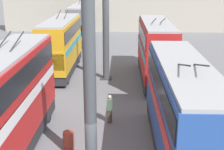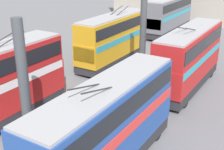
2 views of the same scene
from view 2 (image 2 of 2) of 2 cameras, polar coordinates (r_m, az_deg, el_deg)
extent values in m
cylinder|color=#42474C|center=(16.90, -15.66, -3.12)|extent=(0.56, 0.56, 7.87)
cylinder|color=#42474C|center=(27.57, 5.66, 7.11)|extent=(0.56, 0.56, 7.87)
cube|color=#333338|center=(28.79, 5.38, -0.42)|extent=(1.00, 1.00, 0.08)
cylinder|color=black|center=(19.60, 8.17, -10.36)|extent=(0.95, 0.30, 0.95)
cylinder|color=black|center=(20.37, 2.71, -8.81)|extent=(0.95, 0.30, 0.95)
cube|color=#234793|center=(16.18, -0.81, -11.03)|extent=(10.71, 2.50, 2.05)
cube|color=red|center=(15.79, -0.83, -8.73)|extent=(10.39, 2.54, 0.55)
cube|color=#234793|center=(15.26, -0.85, -5.12)|extent=(10.60, 2.42, 1.68)
cube|color=black|center=(15.22, -0.85, -4.83)|extent=(10.28, 2.51, 0.92)
cube|color=#9E9EA3|center=(14.87, -0.87, -1.98)|extent=(10.50, 2.25, 0.14)
cube|color=black|center=(20.20, 7.26, -3.54)|extent=(0.12, 2.30, 1.31)
cylinder|color=#282828|center=(13.53, -2.67, -2.82)|extent=(2.35, 0.07, 0.65)
cylinder|color=#282828|center=(13.90, -5.06, -2.19)|extent=(2.35, 0.07, 0.65)
cylinder|color=black|center=(30.11, 17.61, 0.66)|extent=(1.09, 0.30, 1.09)
cylinder|color=black|center=(30.61, 13.84, 1.41)|extent=(1.09, 0.30, 1.09)
cylinder|color=black|center=(23.75, 13.15, -4.54)|extent=(1.09, 0.30, 1.09)
cylinder|color=black|center=(24.39, 8.49, -3.47)|extent=(1.09, 0.30, 1.09)
cube|color=#28282D|center=(27.00, 13.50, -0.96)|extent=(9.91, 2.45, 0.80)
cube|color=red|center=(26.51, 13.76, 1.85)|extent=(10.12, 2.50, 2.02)
cube|color=teal|center=(26.28, 13.90, 3.37)|extent=(9.81, 2.54, 0.55)
cube|color=red|center=(25.94, 14.13, 5.86)|extent=(10.01, 2.42, 1.83)
cube|color=black|center=(25.92, 14.15, 6.06)|extent=(9.71, 2.51, 1.01)
cube|color=#9E9EA3|center=(25.70, 14.33, 7.97)|extent=(9.91, 2.25, 0.14)
cube|color=black|center=(31.04, 16.76, 4.82)|extent=(0.12, 2.30, 1.29)
cylinder|color=#282828|center=(24.35, 14.26, 8.12)|extent=(2.35, 0.07, 0.65)
cylinder|color=#282828|center=(24.56, 12.70, 8.37)|extent=(2.35, 0.07, 0.65)
cylinder|color=black|center=(23.67, -11.36, -4.61)|extent=(0.99, 0.30, 0.99)
cylinder|color=black|center=(25.04, -14.92, -3.43)|extent=(0.99, 0.30, 0.99)
cube|color=#28282D|center=(22.21, -19.63, -6.89)|extent=(10.11, 2.45, 0.77)
cylinder|color=#282828|center=(20.95, -17.99, 6.15)|extent=(2.35, 0.07, 0.65)
cylinder|color=#282828|center=(21.47, -19.23, 6.36)|extent=(2.35, 0.07, 0.65)
cylinder|color=black|center=(28.86, -1.76, 0.60)|extent=(0.90, 0.30, 0.90)
cylinder|color=black|center=(29.99, -5.12, 1.35)|extent=(0.90, 0.30, 0.90)
cylinder|color=black|center=(34.59, 4.62, 4.14)|extent=(0.90, 0.30, 0.90)
cylinder|color=black|center=(35.55, 1.60, 4.68)|extent=(0.90, 0.30, 0.90)
cube|color=#28282D|center=(32.19, 0.19, 3.20)|extent=(9.80, 2.45, 0.75)
cube|color=gold|center=(31.78, 0.19, 5.62)|extent=(10.00, 2.50, 2.08)
cube|color=teal|center=(31.57, 0.19, 6.96)|extent=(9.70, 2.54, 0.55)
cube|color=gold|center=(31.30, 0.20, 9.02)|extent=(9.90, 2.42, 1.77)
cube|color=black|center=(31.28, 0.20, 9.17)|extent=(9.60, 2.51, 0.97)
cube|color=#9E9EA3|center=(31.11, 0.20, 10.73)|extent=(9.80, 2.25, 0.14)
cube|color=black|center=(27.80, -5.13, 3.63)|extent=(0.12, 2.30, 1.33)
cylinder|color=#282828|center=(31.93, 1.94, 11.66)|extent=(2.35, 0.07, 0.65)
cylinder|color=#282828|center=(32.27, 0.84, 11.78)|extent=(2.35, 0.07, 0.65)
cylinder|color=black|center=(41.13, 9.44, 6.88)|extent=(1.10, 0.30, 1.10)
cylinder|color=black|center=(41.93, 6.77, 7.31)|extent=(1.10, 0.30, 1.10)
cylinder|color=black|center=(48.48, 13.16, 8.83)|extent=(1.10, 0.30, 1.10)
cylinder|color=black|center=(49.16, 10.82, 9.19)|extent=(1.10, 0.30, 1.10)
cube|color=#28282D|center=(45.19, 10.25, 8.35)|extent=(10.82, 2.45, 0.80)
cube|color=slate|center=(44.89, 10.37, 10.12)|extent=(11.04, 2.50, 2.05)
cube|color=teal|center=(44.75, 10.44, 11.06)|extent=(10.71, 2.54, 0.55)
cube|color=slate|center=(44.57, 10.54, 12.52)|extent=(10.93, 2.42, 1.76)
cube|color=black|center=(44.55, 10.55, 12.63)|extent=(10.60, 2.51, 0.97)
cube|color=black|center=(39.92, 7.44, 9.18)|extent=(0.12, 2.30, 1.31)
cube|color=#473D33|center=(21.48, -3.58, -7.27)|extent=(0.34, 0.26, 0.84)
cube|color=#4C7051|center=(21.11, -3.63, -5.39)|extent=(0.46, 0.33, 0.73)
sphere|color=beige|center=(20.90, -3.66, -4.20)|extent=(0.24, 0.24, 0.24)
cylinder|color=#933828|center=(20.62, -13.33, -9.09)|extent=(0.58, 0.58, 0.91)
cylinder|color=#933828|center=(20.62, -13.33, -9.09)|extent=(0.61, 0.61, 0.04)
camera|label=1|loc=(10.75, -68.69, -3.82)|focal=50.00mm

